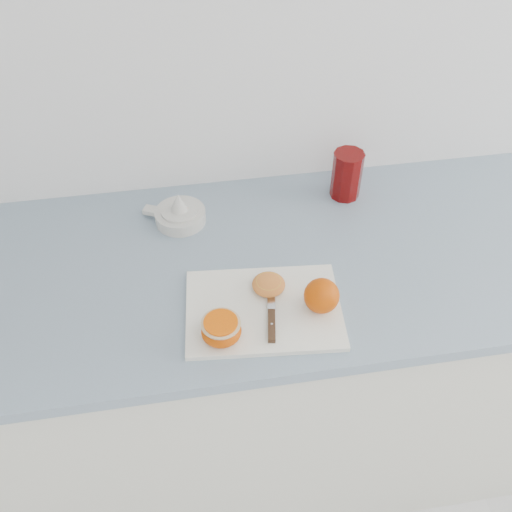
% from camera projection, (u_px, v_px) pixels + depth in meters
% --- Properties ---
extents(counter, '(2.42, 0.64, 0.89)m').
position_uv_depth(counter, '(273.00, 367.00, 1.62)').
color(counter, white).
rests_on(counter, ground).
extents(cutting_board, '(0.34, 0.26, 0.01)m').
position_uv_depth(cutting_board, '(264.00, 309.00, 1.19)').
color(cutting_board, white).
rests_on(cutting_board, counter).
extents(whole_orange, '(0.07, 0.07, 0.07)m').
position_uv_depth(whole_orange, '(322.00, 296.00, 1.16)').
color(whole_orange, '#DD3C00').
rests_on(whole_orange, cutting_board).
extents(half_orange, '(0.08, 0.08, 0.05)m').
position_uv_depth(half_orange, '(221.00, 330.00, 1.11)').
color(half_orange, '#DD3C00').
rests_on(half_orange, cutting_board).
extents(squeezed_shell, '(0.07, 0.07, 0.03)m').
position_uv_depth(squeezed_shell, '(269.00, 284.00, 1.21)').
color(squeezed_shell, orange).
rests_on(squeezed_shell, cutting_board).
extents(paring_knife, '(0.05, 0.18, 0.01)m').
position_uv_depth(paring_knife, '(272.00, 319.00, 1.16)').
color(paring_knife, '#3F2318').
rests_on(paring_knife, cutting_board).
extents(citrus_juicer, '(0.15, 0.12, 0.08)m').
position_uv_depth(citrus_juicer, '(180.00, 214.00, 1.38)').
color(citrus_juicer, white).
rests_on(citrus_juicer, counter).
extents(red_tumbler, '(0.08, 0.08, 0.13)m').
position_uv_depth(red_tumbler, '(347.00, 176.00, 1.43)').
color(red_tumbler, '#630807').
rests_on(red_tumbler, counter).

